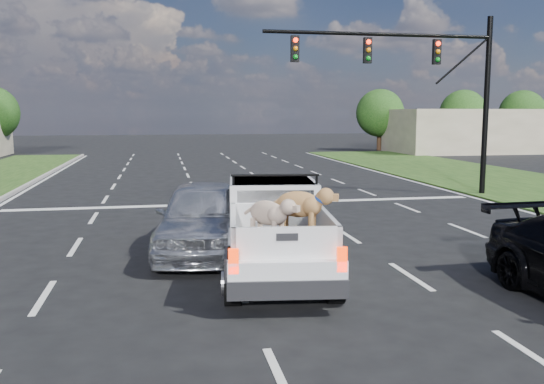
{
  "coord_description": "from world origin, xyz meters",
  "views": [
    {
      "loc": [
        -3.13,
        -10.5,
        3.25
      ],
      "look_at": [
        -0.7,
        2.0,
        1.51
      ],
      "focal_mm": 38.0,
      "sensor_mm": 36.0,
      "label": 1
    }
  ],
  "objects": [
    {
      "name": "tree_far_e",
      "position": [
        24.0,
        38.0,
        3.29
      ],
      "size": [
        4.2,
        4.2,
        5.4
      ],
      "color": "#332114",
      "rests_on": "ground"
    },
    {
      "name": "ground",
      "position": [
        0.0,
        0.0,
        0.0
      ],
      "size": [
        160.0,
        160.0,
        0.0
      ],
      "primitive_type": "plane",
      "color": "black",
      "rests_on": "ground"
    },
    {
      "name": "building_right",
      "position": [
        22.0,
        34.0,
        1.8
      ],
      "size": [
        12.0,
        7.0,
        3.6
      ],
      "primitive_type": "cube",
      "color": "beige",
      "rests_on": "ground"
    },
    {
      "name": "tree_far_d",
      "position": [
        16.0,
        38.0,
        3.29
      ],
      "size": [
        4.2,
        4.2,
        5.4
      ],
      "color": "#332114",
      "rests_on": "ground"
    },
    {
      "name": "tree_far_f",
      "position": [
        30.0,
        38.0,
        3.29
      ],
      "size": [
        4.2,
        4.2,
        5.4
      ],
      "color": "#332114",
      "rests_on": "ground"
    },
    {
      "name": "traffic_signal",
      "position": [
        7.2,
        10.5,
        4.73
      ],
      "size": [
        9.11,
        0.31,
        7.0
      ],
      "color": "black",
      "rests_on": "ground"
    },
    {
      "name": "silver_sedan",
      "position": [
        -2.2,
        2.86,
        0.85
      ],
      "size": [
        2.66,
        5.19,
        1.69
      ],
      "primitive_type": "imported",
      "rotation": [
        0.0,
        0.0,
        -0.14
      ],
      "color": "silver",
      "rests_on": "ground"
    },
    {
      "name": "road_markings",
      "position": [
        0.0,
        6.56,
        0.01
      ],
      "size": [
        17.75,
        60.0,
        0.01
      ],
      "color": "silver",
      "rests_on": "ground"
    },
    {
      "name": "pickup_truck",
      "position": [
        -0.83,
        0.95,
        0.95
      ],
      "size": [
        2.6,
        5.6,
        2.03
      ],
      "rotation": [
        0.0,
        0.0,
        -0.13
      ],
      "color": "black",
      "rests_on": "ground"
    }
  ]
}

